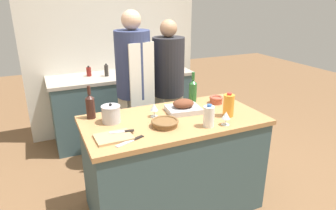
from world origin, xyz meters
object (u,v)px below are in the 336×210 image
juice_jug (229,105)px  condiment_bottle_short (89,72)px  wine_glass_right (226,116)px  knife_paring (123,132)px  wicker_basket (165,123)px  wine_glass_left (154,108)px  condiment_bottle_tall (106,71)px  stock_pot (111,114)px  wine_bottle_green (90,106)px  person_cook_aproned (134,85)px  milk_jug (209,116)px  knife_chef (131,141)px  mixing_bowl (216,100)px  wine_bottle_dark (193,90)px  person_cook_guest (168,85)px  roasting_pan (183,107)px

juice_jug → condiment_bottle_short: size_ratio=1.60×
wine_glass_right → knife_paring: wine_glass_right is taller
wicker_basket → wine_glass_left: 0.23m
wicker_basket → condiment_bottle_tall: bearing=92.2°
stock_pot → wine_bottle_green: bearing=130.6°
wicker_basket → wine_bottle_green: size_ratio=0.78×
juice_jug → person_cook_aproned: bearing=117.5°
milk_jug → person_cook_aproned: size_ratio=0.11×
knife_chef → wine_bottle_green: bearing=107.7°
juice_jug → condiment_bottle_short: 2.01m
wine_bottle_green → wine_glass_right: wine_bottle_green is taller
condiment_bottle_tall → stock_pot: bearing=-101.8°
stock_pot → mixing_bowl: bearing=2.1°
wine_bottle_dark → person_cook_aproned: size_ratio=0.17×
milk_jug → wine_bottle_dark: size_ratio=0.63×
condiment_bottle_short → person_cook_guest: 1.09m
wicker_basket → mixing_bowl: size_ratio=1.69×
mixing_bowl → condiment_bottle_tall: (-0.73, 1.41, 0.05)m
wicker_basket → person_cook_aproned: bearing=86.3°
wicker_basket → wine_glass_right: size_ratio=1.96×
roasting_pan → knife_chef: 0.70m
knife_chef → condiment_bottle_tall: size_ratio=1.45×
wine_glass_right → person_cook_guest: size_ratio=0.07×
knife_paring → person_cook_guest: bearing=50.6°
condiment_bottle_tall → knife_chef: bearing=-98.1°
wine_glass_right → condiment_bottle_short: bearing=110.2°
stock_pot → wine_bottle_green: (-0.13, 0.16, 0.04)m
wine_bottle_dark → knife_chef: (-0.82, -0.58, -0.11)m
wicker_basket → juice_jug: juice_jug is taller
condiment_bottle_tall → wicker_basket: bearing=-87.8°
wine_glass_right → wine_glass_left: bearing=139.1°
wine_glass_right → mixing_bowl: bearing=65.6°
person_cook_guest → condiment_bottle_short: bearing=118.4°
stock_pot → wicker_basket: bearing=-34.6°
wicker_basket → wine_bottle_green: wine_bottle_green is taller
condiment_bottle_short → wine_bottle_green: bearing=-99.6°
wine_bottle_dark → wine_glass_right: 0.61m
juice_jug → wine_bottle_dark: bearing=101.8°
wicker_basket → condiment_bottle_tall: size_ratio=1.38×
roasting_pan → knife_paring: size_ratio=1.74×
milk_jug → person_cook_aproned: 1.15m
wicker_basket → knife_chef: wicker_basket is taller
mixing_bowl → milk_jug: bearing=-128.9°
wine_glass_right → condiment_bottle_tall: condiment_bottle_tall is taller
milk_jug → condiment_bottle_short: 2.03m
juice_jug → knife_chef: bearing=-172.8°
wine_glass_right → person_cook_aproned: size_ratio=0.07×
wine_glass_left → milk_jug: bearing=-49.0°
milk_jug → knife_chef: bearing=179.7°
roasting_pan → knife_paring: roasting_pan is taller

